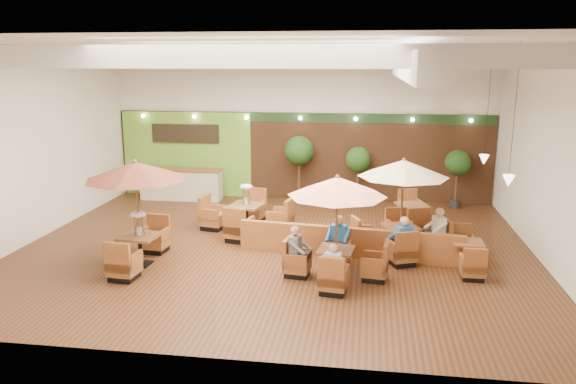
% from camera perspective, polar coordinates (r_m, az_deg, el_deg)
% --- Properties ---
extents(room, '(14.04, 14.00, 5.52)m').
position_cam_1_polar(room, '(16.05, 0.19, 8.01)').
color(room, '#381E0F').
rests_on(room, ground).
extents(service_counter, '(3.00, 0.75, 1.18)m').
position_cam_1_polar(service_counter, '(21.35, -10.77, 0.79)').
color(service_counter, beige).
rests_on(service_counter, ground).
extents(booth_divider, '(5.92, 0.84, 0.82)m').
position_cam_1_polar(booth_divider, '(14.90, 6.15, -5.13)').
color(booth_divider, brown).
rests_on(booth_divider, ground).
extents(table_0, '(2.52, 2.69, 2.72)m').
position_cam_1_polar(table_0, '(14.35, -15.14, 0.59)').
color(table_0, brown).
rests_on(table_0, ground).
extents(table_1, '(2.51, 2.51, 2.53)m').
position_cam_1_polar(table_1, '(13.11, 4.98, -1.64)').
color(table_1, brown).
rests_on(table_1, ground).
extents(table_2, '(2.71, 2.71, 2.61)m').
position_cam_1_polar(table_2, '(15.14, 11.56, 0.33)').
color(table_2, brown).
rests_on(table_2, ground).
extents(table_3, '(2.91, 2.91, 1.61)m').
position_cam_1_polar(table_3, '(17.17, -4.24, -2.50)').
color(table_3, brown).
rests_on(table_3, ground).
extents(table_4, '(0.76, 2.23, 0.84)m').
position_cam_1_polar(table_4, '(14.89, 17.73, -6.08)').
color(table_4, brown).
rests_on(table_4, ground).
extents(table_5, '(1.09, 2.76, 0.98)m').
position_cam_1_polar(table_5, '(17.77, 12.47, -2.48)').
color(table_5, brown).
rests_on(table_5, ground).
extents(topiary_0, '(1.06, 1.06, 2.46)m').
position_cam_1_polar(topiary_0, '(20.32, 1.13, 3.97)').
color(topiary_0, black).
rests_on(topiary_0, ground).
extents(topiary_1, '(0.90, 0.90, 2.10)m').
position_cam_1_polar(topiary_1, '(20.22, 7.15, 3.07)').
color(topiary_1, black).
rests_on(topiary_1, ground).
extents(topiary_2, '(0.89, 0.89, 2.06)m').
position_cam_1_polar(topiary_2, '(20.45, 16.84, 2.64)').
color(topiary_2, black).
rests_on(topiary_2, ground).
extents(diner_0, '(0.38, 0.32, 0.72)m').
position_cam_1_polar(diner_0, '(12.53, 4.63, -7.13)').
color(diner_0, silver).
rests_on(diner_0, ground).
extents(diner_1, '(0.44, 0.39, 0.82)m').
position_cam_1_polar(diner_1, '(14.26, 5.12, -4.44)').
color(diner_1, '#2A6EB9').
rests_on(diner_1, ground).
extents(diner_2, '(0.35, 0.41, 0.79)m').
position_cam_1_polar(diner_2, '(13.47, 0.96, -5.52)').
color(diner_2, slate).
rests_on(diner_2, ground).
extents(diner_3, '(0.47, 0.45, 0.82)m').
position_cam_1_polar(diner_3, '(14.48, 11.58, -4.39)').
color(diner_3, '#2A6EB9').
rests_on(diner_3, ground).
extents(diner_4, '(0.42, 0.46, 0.83)m').
position_cam_1_polar(diner_4, '(15.48, 14.91, -3.42)').
color(diner_4, silver).
rests_on(diner_4, ground).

